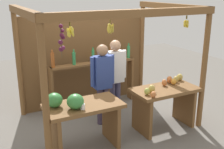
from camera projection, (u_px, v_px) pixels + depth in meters
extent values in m
plane|color=slate|center=(107.00, 120.00, 5.61)|extent=(12.00, 12.00, 0.00)
cylinder|color=brown|center=(45.00, 97.00, 3.78)|extent=(0.10, 0.10, 2.23)
cylinder|color=brown|center=(204.00, 70.00, 5.05)|extent=(0.10, 0.10, 2.23)
cylinder|color=brown|center=(18.00, 63.00, 5.52)|extent=(0.10, 0.10, 2.23)
cylinder|color=brown|center=(142.00, 49.00, 6.78)|extent=(0.10, 0.10, 2.23)
cube|color=brown|center=(138.00, 13.00, 4.10)|extent=(2.98, 0.12, 0.12)
cube|color=brown|center=(23.00, 12.00, 4.34)|extent=(0.12, 2.15, 0.12)
cube|color=brown|center=(171.00, 6.00, 5.60)|extent=(0.12, 2.15, 0.12)
cube|color=brown|center=(86.00, 60.00, 6.20)|extent=(2.88, 0.04, 2.00)
cylinder|color=brown|center=(70.00, 24.00, 3.79)|extent=(0.02, 0.02, 0.06)
ellipsoid|color=yellow|center=(72.00, 31.00, 3.83)|extent=(0.04, 0.08, 0.12)
ellipsoid|color=yellow|center=(71.00, 30.00, 3.85)|extent=(0.05, 0.05, 0.12)
ellipsoid|color=yellow|center=(70.00, 30.00, 3.84)|extent=(0.06, 0.04, 0.12)
ellipsoid|color=yellow|center=(68.00, 32.00, 3.84)|extent=(0.06, 0.05, 0.12)
ellipsoid|color=yellow|center=(69.00, 33.00, 3.82)|extent=(0.05, 0.06, 0.12)
ellipsoid|color=yellow|center=(68.00, 32.00, 3.80)|extent=(0.05, 0.08, 0.12)
ellipsoid|color=yellow|center=(69.00, 33.00, 3.78)|extent=(0.05, 0.05, 0.12)
ellipsoid|color=yellow|center=(72.00, 31.00, 3.79)|extent=(0.05, 0.04, 0.12)
ellipsoid|color=yellow|center=(73.00, 33.00, 3.81)|extent=(0.07, 0.07, 0.12)
cylinder|color=brown|center=(187.00, 17.00, 4.64)|extent=(0.02, 0.02, 0.06)
ellipsoid|color=gold|center=(187.00, 24.00, 4.69)|extent=(0.04, 0.06, 0.12)
ellipsoid|color=gold|center=(187.00, 24.00, 4.70)|extent=(0.05, 0.05, 0.12)
ellipsoid|color=gold|center=(185.00, 24.00, 4.70)|extent=(0.08, 0.04, 0.12)
ellipsoid|color=gold|center=(185.00, 23.00, 4.69)|extent=(0.07, 0.05, 0.13)
ellipsoid|color=gold|center=(185.00, 24.00, 4.67)|extent=(0.05, 0.08, 0.12)
ellipsoid|color=gold|center=(185.00, 24.00, 4.65)|extent=(0.04, 0.06, 0.12)
ellipsoid|color=gold|center=(187.00, 23.00, 4.63)|extent=(0.08, 0.06, 0.13)
ellipsoid|color=gold|center=(187.00, 25.00, 4.66)|extent=(0.07, 0.04, 0.12)
ellipsoid|color=gold|center=(188.00, 23.00, 4.66)|extent=(0.05, 0.05, 0.12)
cylinder|color=brown|center=(110.00, 21.00, 4.13)|extent=(0.02, 0.02, 0.06)
ellipsoid|color=gold|center=(113.00, 27.00, 4.18)|extent=(0.04, 0.07, 0.12)
ellipsoid|color=gold|center=(111.00, 29.00, 4.20)|extent=(0.06, 0.06, 0.13)
ellipsoid|color=gold|center=(109.00, 29.00, 4.20)|extent=(0.08, 0.04, 0.12)
ellipsoid|color=gold|center=(108.00, 27.00, 4.18)|extent=(0.08, 0.06, 0.13)
ellipsoid|color=gold|center=(109.00, 30.00, 4.17)|extent=(0.05, 0.07, 0.13)
ellipsoid|color=gold|center=(109.00, 27.00, 4.14)|extent=(0.05, 0.07, 0.13)
ellipsoid|color=gold|center=(110.00, 30.00, 4.13)|extent=(0.07, 0.06, 0.13)
ellipsoid|color=gold|center=(111.00, 27.00, 4.14)|extent=(0.07, 0.04, 0.12)
ellipsoid|color=gold|center=(113.00, 29.00, 4.16)|extent=(0.05, 0.06, 0.12)
cylinder|color=#4C422D|center=(61.00, 40.00, 4.03)|extent=(0.01, 0.01, 0.55)
sphere|color=#47142D|center=(61.00, 26.00, 3.96)|extent=(0.06, 0.06, 0.06)
sphere|color=#511938|center=(62.00, 31.00, 4.01)|extent=(0.06, 0.06, 0.06)
sphere|color=#47142D|center=(62.00, 35.00, 3.99)|extent=(0.06, 0.06, 0.06)
sphere|color=#47142D|center=(63.00, 37.00, 4.02)|extent=(0.06, 0.06, 0.06)
sphere|color=#511938|center=(61.00, 42.00, 4.04)|extent=(0.07, 0.07, 0.07)
sphere|color=#511938|center=(61.00, 49.00, 4.10)|extent=(0.07, 0.07, 0.07)
sphere|color=#601E42|center=(63.00, 48.00, 4.06)|extent=(0.06, 0.06, 0.06)
cube|color=brown|center=(84.00, 106.00, 4.39)|extent=(1.21, 0.64, 0.06)
cube|color=brown|center=(55.00, 135.00, 4.30)|extent=(0.06, 0.58, 0.72)
cube|color=brown|center=(111.00, 122.00, 4.72)|extent=(0.06, 0.58, 0.72)
ellipsoid|color=#38843D|center=(54.00, 100.00, 4.25)|extent=(0.35, 0.35, 0.22)
ellipsoid|color=#38843D|center=(75.00, 101.00, 4.19)|extent=(0.36, 0.36, 0.23)
cylinder|color=white|center=(83.00, 107.00, 4.18)|extent=(0.07, 0.07, 0.09)
cube|color=brown|center=(165.00, 90.00, 5.09)|extent=(1.21, 0.64, 0.06)
cube|color=brown|center=(142.00, 115.00, 4.99)|extent=(0.06, 0.58, 0.72)
cube|color=brown|center=(184.00, 105.00, 5.42)|extent=(0.06, 0.58, 0.72)
ellipsoid|color=#B79E47|center=(180.00, 77.00, 5.48)|extent=(0.16, 0.16, 0.14)
ellipsoid|color=#B79E47|center=(152.00, 89.00, 4.84)|extent=(0.16, 0.16, 0.14)
ellipsoid|color=#A8B24C|center=(147.00, 91.00, 4.75)|extent=(0.13, 0.13, 0.12)
ellipsoid|color=gold|center=(174.00, 82.00, 5.25)|extent=(0.15, 0.15, 0.12)
ellipsoid|color=#B79E47|center=(176.00, 79.00, 5.38)|extent=(0.13, 0.13, 0.12)
ellipsoid|color=#CC7038|center=(170.00, 80.00, 5.34)|extent=(0.14, 0.14, 0.13)
ellipsoid|color=#CC7038|center=(153.00, 94.00, 4.63)|extent=(0.13, 0.13, 0.11)
ellipsoid|color=#CC7038|center=(164.00, 83.00, 5.18)|extent=(0.13, 0.13, 0.12)
cube|color=brown|center=(52.00, 91.00, 5.73)|extent=(0.05, 0.20, 1.00)
cube|color=brown|center=(130.00, 78.00, 6.55)|extent=(0.05, 0.20, 1.00)
cube|color=brown|center=(93.00, 63.00, 6.00)|extent=(1.87, 0.22, 0.04)
cylinder|color=#994C1E|center=(53.00, 60.00, 5.56)|extent=(0.08, 0.08, 0.30)
cylinder|color=#994C1E|center=(52.00, 51.00, 5.51)|extent=(0.03, 0.03, 0.06)
cylinder|color=#338C4C|center=(74.00, 59.00, 5.76)|extent=(0.07, 0.07, 0.26)
cylinder|color=#338C4C|center=(74.00, 51.00, 5.72)|extent=(0.03, 0.03, 0.06)
cylinder|color=#338C4C|center=(93.00, 56.00, 5.95)|extent=(0.06, 0.06, 0.27)
cylinder|color=#338C4C|center=(93.00, 49.00, 5.90)|extent=(0.03, 0.03, 0.06)
cylinder|color=#994C1E|center=(111.00, 53.00, 6.14)|extent=(0.07, 0.07, 0.30)
cylinder|color=#994C1E|center=(111.00, 45.00, 6.08)|extent=(0.03, 0.03, 0.06)
cylinder|color=#338C4C|center=(128.00, 52.00, 6.33)|extent=(0.07, 0.07, 0.28)
cylinder|color=#338C4C|center=(129.00, 45.00, 6.28)|extent=(0.03, 0.03, 0.06)
cylinder|color=#42364D|center=(100.00, 106.00, 5.34)|extent=(0.11, 0.11, 0.73)
cylinder|color=#42364D|center=(106.00, 105.00, 5.39)|extent=(0.11, 0.11, 0.73)
cube|color=#2D428C|center=(103.00, 72.00, 5.17)|extent=(0.32, 0.19, 0.62)
cylinder|color=#2D428C|center=(93.00, 72.00, 5.07)|extent=(0.08, 0.08, 0.55)
cylinder|color=#2D428C|center=(112.00, 69.00, 5.25)|extent=(0.08, 0.08, 0.55)
sphere|color=#997051|center=(102.00, 50.00, 5.05)|extent=(0.21, 0.21, 0.21)
cylinder|color=#454264|center=(112.00, 99.00, 5.66)|extent=(0.11, 0.11, 0.74)
cylinder|color=#454264|center=(118.00, 98.00, 5.71)|extent=(0.11, 0.11, 0.74)
cube|color=white|center=(115.00, 67.00, 5.48)|extent=(0.32, 0.19, 0.62)
cylinder|color=white|center=(106.00, 66.00, 5.38)|extent=(0.08, 0.08, 0.56)
cylinder|color=white|center=(124.00, 64.00, 5.56)|extent=(0.08, 0.08, 0.56)
sphere|color=tan|center=(115.00, 46.00, 5.36)|extent=(0.21, 0.21, 0.21)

